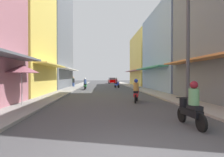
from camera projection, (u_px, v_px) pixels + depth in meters
ground_plane at (106, 89)px, 26.48m from camera, size 116.89×116.89×0.00m
sidewalk_left at (72, 88)px, 26.17m from camera, size 1.94×61.13×0.12m
sidewalk_right at (139, 88)px, 26.79m from camera, size 1.94×61.13×0.12m
building_left_mid at (14, 10)px, 17.12m from camera, size 7.05×8.11×15.73m
building_left_far at (47, 29)px, 27.81m from camera, size 7.05×12.69×17.62m
building_right_mid at (177, 51)px, 23.16m from camera, size 7.05×11.63×9.90m
building_right_far at (150, 60)px, 35.41m from camera, size 7.05×11.58×9.69m
motorbike_blue at (117, 83)px, 28.26m from camera, size 0.73×1.75×1.58m
motorbike_black at (191, 106)px, 6.36m from camera, size 0.55×1.81×1.58m
motorbike_red at (136, 92)px, 12.54m from camera, size 0.69×1.76×1.58m
motorbike_green at (85, 84)px, 24.45m from camera, size 0.55×1.81×1.58m
parked_car at (112, 81)px, 46.38m from camera, size 2.05×4.22×1.45m
pedestrian_crossing at (74, 82)px, 29.78m from camera, size 0.34×0.34×1.63m
pedestrian_midway at (73, 82)px, 31.96m from camera, size 0.34×0.34×1.70m
vendor_umbrella at (22, 69)px, 10.45m from camera, size 1.90×1.90×2.39m
utility_pole at (188, 43)px, 10.33m from camera, size 0.20×1.20×7.08m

